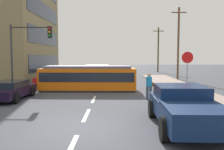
{
  "coord_description": "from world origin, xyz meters",
  "views": [
    {
      "loc": [
        1.26,
        -8.62,
        2.7
      ],
      "look_at": [
        1.14,
        8.29,
        1.36
      ],
      "focal_mm": 37.53,
      "sensor_mm": 36.0,
      "label": 1
    }
  ],
  "objects_px": {
    "parked_sedan_furthest": "(60,73)",
    "utility_pole_mid": "(178,42)",
    "pickup_truck_parked": "(184,107)",
    "utility_pole_far": "(158,49)",
    "city_bus": "(96,72)",
    "streetcar_tram": "(88,78)",
    "pedestrian_crossing": "(149,85)",
    "parked_sedan_mid": "(11,90)",
    "traffic_light_mast": "(28,45)",
    "stop_sign": "(187,64)",
    "parked_sedan_far": "(50,78)"
  },
  "relations": [
    {
      "from": "city_bus",
      "to": "pickup_truck_parked",
      "type": "relative_size",
      "value": 1.16
    },
    {
      "from": "pedestrian_crossing",
      "to": "stop_sign",
      "type": "bearing_deg",
      "value": 21.31
    },
    {
      "from": "stop_sign",
      "to": "utility_pole_far",
      "type": "xyz_separation_m",
      "value": [
        2.81,
        25.14,
        1.82
      ]
    },
    {
      "from": "utility_pole_far",
      "to": "parked_sedan_mid",
      "type": "bearing_deg",
      "value": -118.37
    },
    {
      "from": "streetcar_tram",
      "to": "stop_sign",
      "type": "relative_size",
      "value": 2.59
    },
    {
      "from": "parked_sedan_far",
      "to": "utility_pole_mid",
      "type": "distance_m",
      "value": 15.36
    },
    {
      "from": "traffic_light_mast",
      "to": "utility_pole_mid",
      "type": "distance_m",
      "value": 17.72
    },
    {
      "from": "streetcar_tram",
      "to": "pickup_truck_parked",
      "type": "height_order",
      "value": "streetcar_tram"
    },
    {
      "from": "streetcar_tram",
      "to": "traffic_light_mast",
      "type": "xyz_separation_m",
      "value": [
        -4.25,
        -1.46,
        2.51
      ]
    },
    {
      "from": "parked_sedan_mid",
      "to": "parked_sedan_furthest",
      "type": "distance_m",
      "value": 14.5
    },
    {
      "from": "streetcar_tram",
      "to": "pedestrian_crossing",
      "type": "height_order",
      "value": "streetcar_tram"
    },
    {
      "from": "streetcar_tram",
      "to": "pickup_truck_parked",
      "type": "relative_size",
      "value": 1.48
    },
    {
      "from": "streetcar_tram",
      "to": "parked_sedan_mid",
      "type": "relative_size",
      "value": 1.77
    },
    {
      "from": "streetcar_tram",
      "to": "parked_sedan_far",
      "type": "distance_m",
      "value": 5.75
    },
    {
      "from": "parked_sedan_furthest",
      "to": "traffic_light_mast",
      "type": "distance_m",
      "value": 12.27
    },
    {
      "from": "stop_sign",
      "to": "traffic_light_mast",
      "type": "bearing_deg",
      "value": 172.41
    },
    {
      "from": "stop_sign",
      "to": "utility_pole_mid",
      "type": "xyz_separation_m",
      "value": [
        2.77,
        12.41,
        2.22
      ]
    },
    {
      "from": "parked_sedan_far",
      "to": "stop_sign",
      "type": "relative_size",
      "value": 1.6
    },
    {
      "from": "traffic_light_mast",
      "to": "utility_pole_mid",
      "type": "relative_size",
      "value": 0.59
    },
    {
      "from": "pickup_truck_parked",
      "to": "parked_sedan_far",
      "type": "xyz_separation_m",
      "value": [
        -8.83,
        13.72,
        -0.17
      ]
    },
    {
      "from": "utility_pole_mid",
      "to": "parked_sedan_far",
      "type": "bearing_deg",
      "value": -158.31
    },
    {
      "from": "stop_sign",
      "to": "utility_pole_far",
      "type": "bearing_deg",
      "value": 83.62
    },
    {
      "from": "pickup_truck_parked",
      "to": "utility_pole_far",
      "type": "relative_size",
      "value": 0.66
    },
    {
      "from": "pedestrian_crossing",
      "to": "pickup_truck_parked",
      "type": "bearing_deg",
      "value": -85.61
    },
    {
      "from": "pickup_truck_parked",
      "to": "parked_sedan_furthest",
      "type": "height_order",
      "value": "pickup_truck_parked"
    },
    {
      "from": "stop_sign",
      "to": "pickup_truck_parked",
      "type": "bearing_deg",
      "value": -108.13
    },
    {
      "from": "city_bus",
      "to": "traffic_light_mast",
      "type": "xyz_separation_m",
      "value": [
        -4.38,
        -8.09,
        2.51
      ]
    },
    {
      "from": "pedestrian_crossing",
      "to": "parked_sedan_furthest",
      "type": "bearing_deg",
      "value": 121.78
    },
    {
      "from": "parked_sedan_furthest",
      "to": "traffic_light_mast",
      "type": "relative_size",
      "value": 0.92
    },
    {
      "from": "streetcar_tram",
      "to": "parked_sedan_furthest",
      "type": "xyz_separation_m",
      "value": [
        -4.71,
        10.45,
        -0.39
      ]
    },
    {
      "from": "streetcar_tram",
      "to": "traffic_light_mast",
      "type": "distance_m",
      "value": 5.14
    },
    {
      "from": "pedestrian_crossing",
      "to": "parked_sedan_far",
      "type": "xyz_separation_m",
      "value": [
        -8.38,
        7.95,
        -0.32
      ]
    },
    {
      "from": "stop_sign",
      "to": "traffic_light_mast",
      "type": "relative_size",
      "value": 0.57
    },
    {
      "from": "streetcar_tram",
      "to": "utility_pole_mid",
      "type": "bearing_deg",
      "value": 44.34
    },
    {
      "from": "parked_sedan_mid",
      "to": "utility_pole_far",
      "type": "distance_m",
      "value": 30.02
    },
    {
      "from": "streetcar_tram",
      "to": "utility_pole_mid",
      "type": "xyz_separation_m",
      "value": [
        9.68,
        9.46,
        3.4
      ]
    },
    {
      "from": "pickup_truck_parked",
      "to": "city_bus",
      "type": "bearing_deg",
      "value": 105.48
    },
    {
      "from": "parked_sedan_mid",
      "to": "parked_sedan_far",
      "type": "relative_size",
      "value": 0.91
    },
    {
      "from": "parked_sedan_mid",
      "to": "utility_pole_mid",
      "type": "relative_size",
      "value": 0.5
    },
    {
      "from": "parked_sedan_furthest",
      "to": "utility_pole_mid",
      "type": "relative_size",
      "value": 0.54
    },
    {
      "from": "pickup_truck_parked",
      "to": "traffic_light_mast",
      "type": "relative_size",
      "value": 1.01
    },
    {
      "from": "pedestrian_crossing",
      "to": "utility_pole_far",
      "type": "height_order",
      "value": "utility_pole_far"
    },
    {
      "from": "city_bus",
      "to": "parked_sedan_mid",
      "type": "height_order",
      "value": "city_bus"
    },
    {
      "from": "utility_pole_mid",
      "to": "city_bus",
      "type": "bearing_deg",
      "value": -163.5
    },
    {
      "from": "pedestrian_crossing",
      "to": "parked_sedan_furthest",
      "type": "height_order",
      "value": "pedestrian_crossing"
    },
    {
      "from": "city_bus",
      "to": "pedestrian_crossing",
      "type": "bearing_deg",
      "value": -68.91
    },
    {
      "from": "parked_sedan_furthest",
      "to": "parked_sedan_far",
      "type": "bearing_deg",
      "value": -85.06
    },
    {
      "from": "city_bus",
      "to": "parked_sedan_mid",
      "type": "xyz_separation_m",
      "value": [
        -4.59,
        -10.68,
        -0.4
      ]
    },
    {
      "from": "parked_sedan_furthest",
      "to": "utility_pole_mid",
      "type": "distance_m",
      "value": 14.92
    },
    {
      "from": "utility_pole_far",
      "to": "pickup_truck_parked",
      "type": "bearing_deg",
      "value": -98.97
    }
  ]
}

